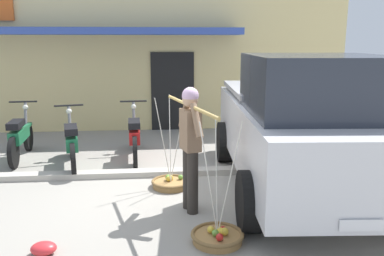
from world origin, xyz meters
The scene contains 11 objects.
ground_plane centered at (0.00, 0.00, 0.00)m, with size 90.00×90.00×0.00m, color gray.
sidewalk_curb centered at (0.00, 0.70, 0.05)m, with size 20.00×0.24×0.10m, color #AEA89C.
fruit_vendor centered at (0.49, -0.80, 0.98)m, with size 0.50×1.84×1.70m.
fruit_basket_left_side centered at (0.26, 0.12, 0.08)m, with size 0.62×0.62×1.45m.
fruit_basket_right_side centered at (0.72, -1.71, 0.08)m, with size 0.62×0.62×1.45m.
motorcycle_nearest_shop centered at (-2.59, 1.93, 0.45)m, with size 0.54×1.82×1.09m.
motorcycle_second_in_row centered at (-1.50, 1.37, 0.45)m, with size 0.60×1.79×1.09m.
motorcycle_third_in_row centered at (-0.38, 1.79, 0.45)m, with size 0.54×1.82×1.09m.
parked_truck centered at (2.19, -0.22, 1.03)m, with size 2.41×4.82×2.10m.
storefront_building centered at (-1.45, 6.87, 2.10)m, with size 13.00×6.00×4.20m.
plastic_litter_bag centered at (-1.20, -1.81, 0.07)m, with size 0.28×0.22×0.14m, color red.
Camera 1 is at (0.03, -5.90, 2.27)m, focal length 37.41 mm.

